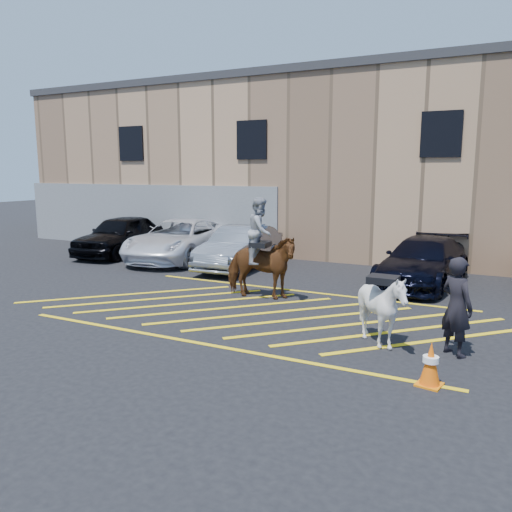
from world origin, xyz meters
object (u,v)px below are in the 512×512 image
at_px(car_black_suv, 121,235).
at_px(saddled_white, 382,309).
at_px(car_white_pickup, 180,240).
at_px(car_blue_suv, 423,261).
at_px(car_silver_sedan, 240,247).
at_px(handler, 457,306).
at_px(mounted_bay, 260,258).
at_px(traffic_cone, 431,364).

xyz_separation_m(car_black_suv, saddled_white, (12.00, -6.20, -0.05)).
xyz_separation_m(car_white_pickup, car_blue_suv, (9.08, -0.30, -0.07)).
bearing_deg(car_blue_suv, car_white_pickup, -175.23).
xyz_separation_m(car_silver_sedan, saddled_white, (6.26, -5.83, 0.02)).
height_order(car_silver_sedan, car_blue_suv, car_silver_sedan).
relative_size(handler, saddled_white, 1.24).
bearing_deg(handler, saddled_white, 44.10).
distance_m(handler, mounted_bay, 5.54).
bearing_deg(car_silver_sedan, car_black_suv, 173.19).
xyz_separation_m(car_white_pickup, traffic_cone, (10.28, -7.81, -0.41)).
bearing_deg(traffic_cone, car_silver_sedan, 135.22).
bearing_deg(traffic_cone, car_black_suv, 149.61).
xyz_separation_m(car_black_suv, car_silver_sedan, (5.74, -0.37, -0.07)).
bearing_deg(traffic_cone, saddled_white, 126.80).
bearing_deg(car_blue_suv, traffic_cone, -74.28).
relative_size(car_black_suv, car_silver_sedan, 1.06).
height_order(car_white_pickup, saddled_white, car_white_pickup).
bearing_deg(car_white_pickup, car_silver_sedan, -16.43).
relative_size(car_blue_suv, traffic_cone, 6.67).
height_order(car_silver_sedan, mounted_bay, mounted_bay).
xyz_separation_m(car_white_pickup, mounted_bay, (5.40, -4.00, 0.32)).
bearing_deg(saddled_white, handler, 5.90).
distance_m(car_white_pickup, traffic_cone, 12.91).
xyz_separation_m(mounted_bay, saddled_white, (3.76, -2.31, -0.34)).
height_order(car_black_suv, car_blue_suv, car_black_suv).
bearing_deg(mounted_bay, traffic_cone, -37.97).
distance_m(car_blue_suv, mounted_bay, 5.23).
bearing_deg(saddled_white, car_black_suv, 152.67).
height_order(car_black_suv, car_silver_sedan, car_black_suv).
bearing_deg(saddled_white, car_silver_sedan, 137.05).
xyz_separation_m(car_blue_suv, handler, (1.41, -5.87, 0.23)).
bearing_deg(car_white_pickup, car_black_suv, 175.28).
xyz_separation_m(car_black_suv, traffic_cone, (13.12, -7.69, -0.44)).
bearing_deg(traffic_cone, handler, 82.38).
bearing_deg(car_white_pickup, car_blue_suv, -8.86).
relative_size(car_black_suv, car_blue_suv, 0.98).
relative_size(car_black_suv, handler, 2.54).
distance_m(car_blue_suv, traffic_cone, 7.61).
distance_m(handler, traffic_cone, 1.74).
distance_m(car_white_pickup, car_blue_suv, 9.09).
height_order(car_white_pickup, mounted_bay, mounted_bay).
distance_m(mounted_bay, saddled_white, 4.43).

